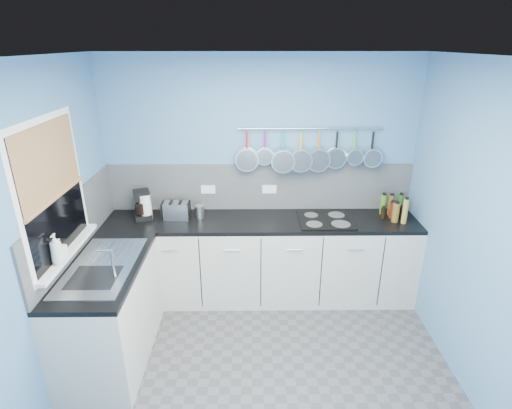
{
  "coord_description": "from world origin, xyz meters",
  "views": [
    {
      "loc": [
        -0.09,
        -2.53,
        2.59
      ],
      "look_at": [
        -0.05,
        0.75,
        1.25
      ],
      "focal_mm": 28.17,
      "sensor_mm": 36.0,
      "label": 1
    }
  ],
  "objects_px": {
    "soap_bottle_a": "(56,249)",
    "paper_towel": "(146,207)",
    "coffee_maker": "(142,205)",
    "canister": "(200,212)",
    "soap_bottle_b": "(60,250)",
    "hob": "(326,220)",
    "toaster": "(176,210)"
  },
  "relations": [
    {
      "from": "soap_bottle_a",
      "to": "paper_towel",
      "type": "bearing_deg",
      "value": 72.04
    },
    {
      "from": "coffee_maker",
      "to": "canister",
      "type": "height_order",
      "value": "coffee_maker"
    },
    {
      "from": "soap_bottle_b",
      "to": "canister",
      "type": "height_order",
      "value": "soap_bottle_b"
    },
    {
      "from": "coffee_maker",
      "to": "hob",
      "type": "height_order",
      "value": "coffee_maker"
    },
    {
      "from": "soap_bottle_b",
      "to": "paper_towel",
      "type": "distance_m",
      "value": 1.15
    },
    {
      "from": "toaster",
      "to": "canister",
      "type": "distance_m",
      "value": 0.24
    },
    {
      "from": "canister",
      "to": "hob",
      "type": "xyz_separation_m",
      "value": [
        1.29,
        -0.09,
        -0.06
      ]
    },
    {
      "from": "toaster",
      "to": "hob",
      "type": "bearing_deg",
      "value": -0.44
    },
    {
      "from": "coffee_maker",
      "to": "hob",
      "type": "relative_size",
      "value": 0.54
    },
    {
      "from": "canister",
      "to": "soap_bottle_b",
      "type": "bearing_deg",
      "value": -129.05
    },
    {
      "from": "canister",
      "to": "hob",
      "type": "relative_size",
      "value": 0.24
    },
    {
      "from": "soap_bottle_b",
      "to": "hob",
      "type": "distance_m",
      "value": 2.43
    },
    {
      "from": "soap_bottle_b",
      "to": "hob",
      "type": "bearing_deg",
      "value": 25.09
    },
    {
      "from": "soap_bottle_b",
      "to": "toaster",
      "type": "height_order",
      "value": "soap_bottle_b"
    },
    {
      "from": "canister",
      "to": "coffee_maker",
      "type": "bearing_deg",
      "value": -178.58
    },
    {
      "from": "toaster",
      "to": "canister",
      "type": "bearing_deg",
      "value": 5.56
    },
    {
      "from": "soap_bottle_a",
      "to": "paper_towel",
      "type": "xyz_separation_m",
      "value": [
        0.37,
        1.13,
        -0.14
      ]
    },
    {
      "from": "soap_bottle_a",
      "to": "paper_towel",
      "type": "distance_m",
      "value": 1.2
    },
    {
      "from": "coffee_maker",
      "to": "canister",
      "type": "distance_m",
      "value": 0.58
    },
    {
      "from": "canister",
      "to": "soap_bottle_a",
      "type": "bearing_deg",
      "value": -127.85
    },
    {
      "from": "soap_bottle_b",
      "to": "coffee_maker",
      "type": "distance_m",
      "value": 1.15
    },
    {
      "from": "soap_bottle_b",
      "to": "paper_towel",
      "type": "xyz_separation_m",
      "value": [
        0.37,
        1.08,
        -0.1
      ]
    },
    {
      "from": "toaster",
      "to": "coffee_maker",
      "type": "bearing_deg",
      "value": -177.27
    },
    {
      "from": "paper_towel",
      "to": "hob",
      "type": "bearing_deg",
      "value": -1.84
    },
    {
      "from": "soap_bottle_a",
      "to": "soap_bottle_b",
      "type": "bearing_deg",
      "value": 90.0
    },
    {
      "from": "soap_bottle_a",
      "to": "toaster",
      "type": "xyz_separation_m",
      "value": [
        0.67,
        1.15,
        -0.18
      ]
    },
    {
      "from": "toaster",
      "to": "canister",
      "type": "height_order",
      "value": "toaster"
    },
    {
      "from": "coffee_maker",
      "to": "toaster",
      "type": "distance_m",
      "value": 0.35
    },
    {
      "from": "coffee_maker",
      "to": "toaster",
      "type": "height_order",
      "value": "coffee_maker"
    },
    {
      "from": "soap_bottle_a",
      "to": "canister",
      "type": "relative_size",
      "value": 1.8
    },
    {
      "from": "soap_bottle_a",
      "to": "coffee_maker",
      "type": "xyz_separation_m",
      "value": [
        0.33,
        1.15,
        -0.12
      ]
    },
    {
      "from": "soap_bottle_b",
      "to": "soap_bottle_a",
      "type": "bearing_deg",
      "value": -90.0
    }
  ]
}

